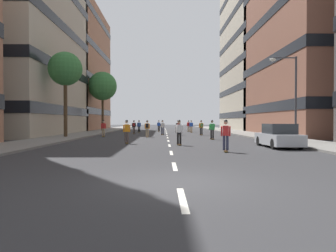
{
  "coord_description": "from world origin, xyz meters",
  "views": [
    {
      "loc": [
        -0.41,
        -8.88,
        1.71
      ],
      "look_at": [
        0.0,
        20.16,
        1.23
      ],
      "focal_mm": 33.99,
      "sensor_mm": 36.0,
      "label": 1
    }
  ],
  "objects_px": {
    "streetlamp_right": "(291,89)",
    "skater_13": "(134,126)",
    "skater_0": "(226,134)",
    "skater_9": "(212,129)",
    "skater_8": "(189,125)",
    "skater_11": "(178,127)",
    "skater_7": "(201,127)",
    "skater_3": "(127,130)",
    "street_tree_near": "(103,86)",
    "parked_car_near": "(279,136)",
    "street_tree_mid": "(65,70)",
    "skater_5": "(103,128)",
    "skater_4": "(139,126)",
    "skater_2": "(191,126)",
    "skater_1": "(162,127)",
    "skater_10": "(179,131)",
    "skater_6": "(159,125)",
    "skater_12": "(147,127)"
  },
  "relations": [
    {
      "from": "streetlamp_right",
      "to": "skater_13",
      "type": "distance_m",
      "value": 22.68
    },
    {
      "from": "skater_0",
      "to": "skater_9",
      "type": "relative_size",
      "value": 1.0
    },
    {
      "from": "skater_8",
      "to": "skater_11",
      "type": "xyz_separation_m",
      "value": [
        -2.2,
        -12.1,
        0.0
      ]
    },
    {
      "from": "skater_7",
      "to": "skater_13",
      "type": "relative_size",
      "value": 1.0
    },
    {
      "from": "skater_3",
      "to": "skater_11",
      "type": "relative_size",
      "value": 1.0
    },
    {
      "from": "street_tree_near",
      "to": "parked_car_near",
      "type": "bearing_deg",
      "value": -60.89
    },
    {
      "from": "street_tree_mid",
      "to": "skater_5",
      "type": "relative_size",
      "value": 4.72
    },
    {
      "from": "skater_11",
      "to": "skater_4",
      "type": "bearing_deg",
      "value": 124.62
    },
    {
      "from": "skater_0",
      "to": "skater_3",
      "type": "xyz_separation_m",
      "value": [
        -6.15,
        6.35,
        0.0
      ]
    },
    {
      "from": "skater_11",
      "to": "skater_2",
      "type": "bearing_deg",
      "value": 74.1
    },
    {
      "from": "skater_3",
      "to": "skater_5",
      "type": "height_order",
      "value": "same"
    },
    {
      "from": "skater_7",
      "to": "skater_9",
      "type": "relative_size",
      "value": 1.0
    },
    {
      "from": "skater_1",
      "to": "parked_car_near",
      "type": "bearing_deg",
      "value": -67.54
    },
    {
      "from": "street_tree_near",
      "to": "street_tree_mid",
      "type": "bearing_deg",
      "value": -90.0
    },
    {
      "from": "skater_5",
      "to": "skater_9",
      "type": "xyz_separation_m",
      "value": [
        10.85,
        -5.34,
        0.0
      ]
    },
    {
      "from": "street_tree_near",
      "to": "skater_8",
      "type": "bearing_deg",
      "value": -4.15
    },
    {
      "from": "street_tree_near",
      "to": "skater_10",
      "type": "relative_size",
      "value": 5.29
    },
    {
      "from": "street_tree_mid",
      "to": "skater_8",
      "type": "bearing_deg",
      "value": 53.17
    },
    {
      "from": "skater_8",
      "to": "skater_11",
      "type": "bearing_deg",
      "value": -100.33
    },
    {
      "from": "parked_car_near",
      "to": "street_tree_near",
      "type": "relative_size",
      "value": 0.47
    },
    {
      "from": "skater_6",
      "to": "skater_12",
      "type": "bearing_deg",
      "value": -93.26
    },
    {
      "from": "skater_0",
      "to": "skater_3",
      "type": "height_order",
      "value": "same"
    },
    {
      "from": "streetlamp_right",
      "to": "skater_10",
      "type": "relative_size",
      "value": 3.65
    },
    {
      "from": "parked_car_near",
      "to": "street_tree_mid",
      "type": "distance_m",
      "value": 21.51
    },
    {
      "from": "street_tree_mid",
      "to": "skater_12",
      "type": "height_order",
      "value": "street_tree_mid"
    },
    {
      "from": "street_tree_mid",
      "to": "skater_2",
      "type": "relative_size",
      "value": 4.72
    },
    {
      "from": "parked_car_near",
      "to": "skater_6",
      "type": "distance_m",
      "value": 30.71
    },
    {
      "from": "skater_3",
      "to": "skater_2",
      "type": "bearing_deg",
      "value": 73.07
    },
    {
      "from": "street_tree_near",
      "to": "skater_2",
      "type": "height_order",
      "value": "street_tree_near"
    },
    {
      "from": "skater_4",
      "to": "skater_5",
      "type": "xyz_separation_m",
      "value": [
        -2.92,
        -11.52,
        -0.03
      ]
    },
    {
      "from": "skater_7",
      "to": "skater_11",
      "type": "relative_size",
      "value": 1.0
    },
    {
      "from": "skater_0",
      "to": "skater_6",
      "type": "height_order",
      "value": "same"
    },
    {
      "from": "skater_5",
      "to": "skater_10",
      "type": "bearing_deg",
      "value": -57.97
    },
    {
      "from": "skater_4",
      "to": "skater_6",
      "type": "bearing_deg",
      "value": 57.07
    },
    {
      "from": "skater_2",
      "to": "skater_8",
      "type": "relative_size",
      "value": 1.0
    },
    {
      "from": "skater_8",
      "to": "parked_car_near",
      "type": "bearing_deg",
      "value": -83.45
    },
    {
      "from": "street_tree_near",
      "to": "streetlamp_right",
      "type": "distance_m",
      "value": 33.29
    },
    {
      "from": "skater_13",
      "to": "parked_car_near",
      "type": "bearing_deg",
      "value": -62.58
    },
    {
      "from": "skater_12",
      "to": "skater_13",
      "type": "bearing_deg",
      "value": 103.78
    },
    {
      "from": "skater_10",
      "to": "skater_11",
      "type": "distance_m",
      "value": 15.91
    },
    {
      "from": "skater_12",
      "to": "skater_7",
      "type": "bearing_deg",
      "value": 36.39
    },
    {
      "from": "skater_5",
      "to": "skater_8",
      "type": "xyz_separation_m",
      "value": [
        10.4,
        15.98,
        0.03
      ]
    },
    {
      "from": "skater_0",
      "to": "skater_6",
      "type": "bearing_deg",
      "value": 97.25
    },
    {
      "from": "street_tree_near",
      "to": "skater_3",
      "type": "relative_size",
      "value": 5.29
    },
    {
      "from": "skater_3",
      "to": "skater_9",
      "type": "height_order",
      "value": "same"
    },
    {
      "from": "skater_4",
      "to": "skater_6",
      "type": "distance_m",
      "value": 5.1
    },
    {
      "from": "streetlamp_right",
      "to": "skater_3",
      "type": "relative_size",
      "value": 3.65
    },
    {
      "from": "streetlamp_right",
      "to": "skater_8",
      "type": "distance_m",
      "value": 26.6
    },
    {
      "from": "parked_car_near",
      "to": "skater_13",
      "type": "xyz_separation_m",
      "value": [
        -11.31,
        21.81,
        0.32
      ]
    },
    {
      "from": "streetlamp_right",
      "to": "skater_4",
      "type": "bearing_deg",
      "value": 122.03
    }
  ]
}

